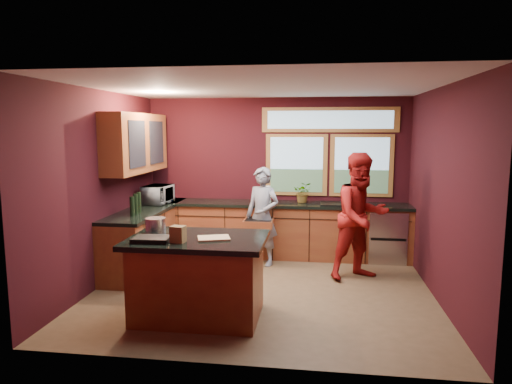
% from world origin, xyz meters
% --- Properties ---
extents(floor, '(4.50, 4.50, 0.00)m').
position_xyz_m(floor, '(0.00, 0.00, 0.00)').
color(floor, brown).
rests_on(floor, ground).
extents(room_shell, '(4.52, 4.02, 2.71)m').
position_xyz_m(room_shell, '(-0.60, 0.32, 1.80)').
color(room_shell, black).
rests_on(room_shell, ground).
extents(back_counter, '(4.50, 0.64, 0.93)m').
position_xyz_m(back_counter, '(0.20, 1.70, 0.46)').
color(back_counter, maroon).
rests_on(back_counter, floor).
extents(left_counter, '(0.64, 2.30, 0.93)m').
position_xyz_m(left_counter, '(-1.95, 0.85, 0.47)').
color(left_counter, maroon).
rests_on(left_counter, floor).
extents(island, '(1.55, 1.05, 0.95)m').
position_xyz_m(island, '(-0.62, -0.97, 0.48)').
color(island, maroon).
rests_on(island, floor).
extents(person_grey, '(0.67, 0.57, 1.57)m').
position_xyz_m(person_grey, '(-0.14, 1.19, 0.79)').
color(person_grey, slate).
rests_on(person_grey, floor).
extents(person_red, '(1.12, 1.05, 1.84)m').
position_xyz_m(person_red, '(1.35, 0.70, 0.92)').
color(person_red, maroon).
rests_on(person_red, floor).
extents(microwave, '(0.42, 0.58, 0.31)m').
position_xyz_m(microwave, '(-1.92, 1.33, 1.08)').
color(microwave, '#999999').
rests_on(microwave, left_counter).
extents(potted_plant, '(0.31, 0.27, 0.35)m').
position_xyz_m(potted_plant, '(0.48, 1.75, 1.10)').
color(potted_plant, '#999999').
rests_on(potted_plant, back_counter).
extents(paper_towel, '(0.12, 0.12, 0.28)m').
position_xyz_m(paper_towel, '(-0.12, 1.70, 1.07)').
color(paper_towel, white).
rests_on(paper_towel, back_counter).
extents(cutting_board, '(0.41, 0.34, 0.02)m').
position_xyz_m(cutting_board, '(-0.42, -1.02, 0.95)').
color(cutting_board, tan).
rests_on(cutting_board, island).
extents(stock_pot, '(0.24, 0.24, 0.18)m').
position_xyz_m(stock_pot, '(-1.17, -0.82, 1.03)').
color(stock_pot, silver).
rests_on(stock_pot, island).
extents(paper_bag, '(0.17, 0.14, 0.18)m').
position_xyz_m(paper_bag, '(-0.77, -1.22, 1.03)').
color(paper_bag, brown).
rests_on(paper_bag, island).
extents(black_tray, '(0.42, 0.30, 0.05)m').
position_xyz_m(black_tray, '(-1.07, -1.22, 0.97)').
color(black_tray, black).
rests_on(black_tray, island).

